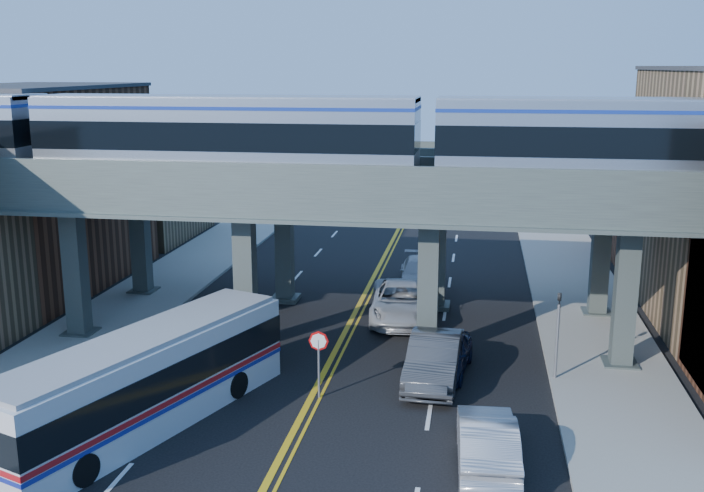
{
  "coord_description": "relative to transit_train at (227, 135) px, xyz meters",
  "views": [
    {
      "loc": [
        5.96,
        -23.94,
        12.2
      ],
      "look_at": [
        0.86,
        7.26,
        4.92
      ],
      "focal_mm": 40.0,
      "sensor_mm": 36.0,
      "label": 1
    }
  ],
  "objects": [
    {
      "name": "stop_sign",
      "position": [
        4.91,
        -5.0,
        -7.61
      ],
      "size": [
        0.76,
        0.09,
        2.63
      ],
      "color": "slate",
      "rests_on": "ground"
    },
    {
      "name": "traffic_signal",
      "position": [
        13.81,
        -2.0,
        -7.07
      ],
      "size": [
        0.15,
        0.18,
        4.1
      ],
      "color": "slate",
      "rests_on": "ground"
    },
    {
      "name": "elevated_viaduct_near",
      "position": [
        4.61,
        0.0,
        -2.9
      ],
      "size": [
        52.0,
        3.6,
        7.4
      ],
      "color": "#404A46",
      "rests_on": "ground"
    },
    {
      "name": "transit_bus",
      "position": [
        -0.49,
        -8.27,
        -7.75
      ],
      "size": [
        6.81,
        12.42,
        3.15
      ],
      "rotation": [
        0.0,
        0.0,
        1.21
      ],
      "color": "silver",
      "rests_on": "ground"
    },
    {
      "name": "building_west_b",
      "position": [
        -13.89,
        8.0,
        -3.87
      ],
      "size": [
        8.0,
        14.0,
        11.0
      ],
      "primitive_type": "cube",
      "color": "brown",
      "rests_on": "ground"
    },
    {
      "name": "transit_train",
      "position": [
        0.0,
        0.0,
        0.0
      ],
      "size": [
        49.85,
        3.13,
        3.65
      ],
      "color": "black",
      "rests_on": "elevated_viaduct_near"
    },
    {
      "name": "car_lane_c",
      "position": [
        7.0,
        4.92,
        -8.49
      ],
      "size": [
        3.46,
        6.59,
        1.77
      ],
      "primitive_type": "imported",
      "rotation": [
        0.0,
        0.0,
        0.08
      ],
      "color": "#B8B8BA",
      "rests_on": "ground"
    },
    {
      "name": "elevated_viaduct_far",
      "position": [
        4.61,
        7.0,
        -2.9
      ],
      "size": [
        52.0,
        3.6,
        7.4
      ],
      "color": "#404A46",
      "rests_on": "ground"
    },
    {
      "name": "car_lane_d",
      "position": [
        7.47,
        10.8,
        -8.58
      ],
      "size": [
        2.6,
        5.6,
        1.58
      ],
      "primitive_type": "imported",
      "rotation": [
        0.0,
        0.0,
        0.07
      ],
      "color": "#B3B3B8",
      "rests_on": "ground"
    },
    {
      "name": "ground",
      "position": [
        4.61,
        -8.0,
        -9.37
      ],
      "size": [
        120.0,
        120.0,
        0.0
      ],
      "primitive_type": "plane",
      "color": "black",
      "rests_on": "ground"
    },
    {
      "name": "car_lane_b",
      "position": [
        9.07,
        -2.76,
        -8.44
      ],
      "size": [
        2.19,
        5.71,
        1.86
      ],
      "primitive_type": "imported",
      "rotation": [
        0.0,
        0.0,
        -0.04
      ],
      "color": "#343537",
      "rests_on": "ground"
    },
    {
      "name": "building_east_c",
      "position": [
        23.11,
        21.0,
        -4.87
      ],
      "size": [
        8.0,
        10.0,
        9.0
      ],
      "primitive_type": "cube",
      "color": "brown",
      "rests_on": "ground"
    },
    {
      "name": "car_parked_curb",
      "position": [
        11.11,
        -9.27,
        -8.53
      ],
      "size": [
        2.04,
        5.17,
        1.68
      ],
      "primitive_type": "imported",
      "rotation": [
        0.0,
        0.0,
        3.19
      ],
      "color": "#9E9FA3",
      "rests_on": "ground"
    },
    {
      "name": "building_west_c",
      "position": [
        -13.89,
        21.0,
        -5.37
      ],
      "size": [
        8.0,
        10.0,
        8.0
      ],
      "primitive_type": "cube",
      "color": "olive",
      "rests_on": "ground"
    },
    {
      "name": "car_lane_a",
      "position": [
        9.5,
        -1.66,
        -8.62
      ],
      "size": [
        2.32,
        4.62,
        1.51
      ],
      "primitive_type": "imported",
      "rotation": [
        0.0,
        0.0,
        -0.12
      ],
      "color": "#101A3B",
      "rests_on": "ground"
    },
    {
      "name": "sidewalk_east",
      "position": [
        16.11,
        2.0,
        -9.29
      ],
      "size": [
        5.0,
        70.0,
        0.16
      ],
      "primitive_type": "cube",
      "color": "gray",
      "rests_on": "ground"
    },
    {
      "name": "sidewalk_west",
      "position": [
        -6.89,
        2.0,
        -9.29
      ],
      "size": [
        5.0,
        70.0,
        0.16
      ],
      "primitive_type": "cube",
      "color": "gray",
      "rests_on": "ground"
    }
  ]
}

